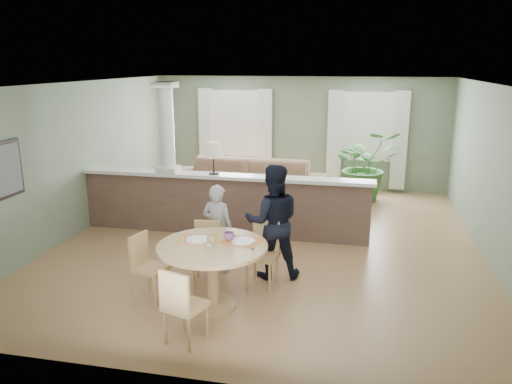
% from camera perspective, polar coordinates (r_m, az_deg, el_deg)
% --- Properties ---
extents(ground, '(8.00, 8.00, 0.00)m').
position_cam_1_polar(ground, '(8.75, 1.58, -5.64)').
color(ground, '#A58557').
rests_on(ground, ground).
extents(room_shell, '(7.02, 8.02, 2.71)m').
position_cam_1_polar(room_shell, '(8.92, 2.22, 6.76)').
color(room_shell, gray).
rests_on(room_shell, ground).
extents(pony_wall, '(5.32, 0.38, 2.70)m').
position_cam_1_polar(pony_wall, '(8.94, -4.38, -0.48)').
color(pony_wall, brown).
rests_on(pony_wall, ground).
extents(sofa, '(3.40, 1.43, 0.98)m').
position_cam_1_polar(sofa, '(10.69, -1.18, 0.89)').
color(sofa, brown).
rests_on(sofa, ground).
extents(houseplant, '(1.79, 1.69, 1.59)m').
position_cam_1_polar(houseplant, '(11.41, 12.36, 3.01)').
color(houseplant, '#2B5B24').
rests_on(houseplant, ground).
extents(dining_table, '(1.38, 1.38, 0.94)m').
position_cam_1_polar(dining_table, '(6.31, -4.91, -7.48)').
color(dining_table, tan).
rests_on(dining_table, ground).
extents(chair_far_boy, '(0.45, 0.45, 0.87)m').
position_cam_1_polar(chair_far_boy, '(7.12, -5.62, -6.49)').
color(chair_far_boy, tan).
rests_on(chair_far_boy, ground).
extents(chair_far_man, '(0.46, 0.46, 0.90)m').
position_cam_1_polar(chair_far_man, '(6.99, 0.90, -6.66)').
color(chair_far_man, tan).
rests_on(chair_far_man, ground).
extents(chair_near, '(0.51, 0.51, 0.89)m').
position_cam_1_polar(chair_near, '(5.61, -8.54, -12.49)').
color(chair_near, tan).
rests_on(chair_near, ground).
extents(chair_side, '(0.47, 0.47, 0.88)m').
position_cam_1_polar(chair_side, '(6.74, -12.42, -7.99)').
color(chair_side, tan).
rests_on(chair_side, ground).
extents(child_person, '(0.54, 0.41, 1.33)m').
position_cam_1_polar(child_person, '(7.36, -4.40, -4.18)').
color(child_person, '#9C9CA1').
rests_on(child_person, ground).
extents(man_person, '(0.93, 0.80, 1.66)m').
position_cam_1_polar(man_person, '(7.12, 1.93, -3.40)').
color(man_person, black).
rests_on(man_person, ground).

